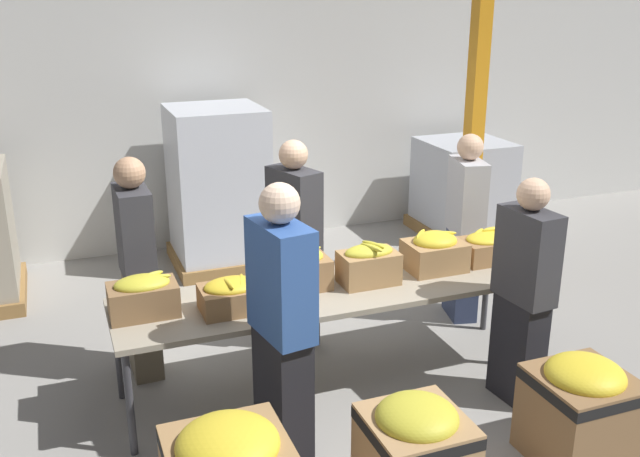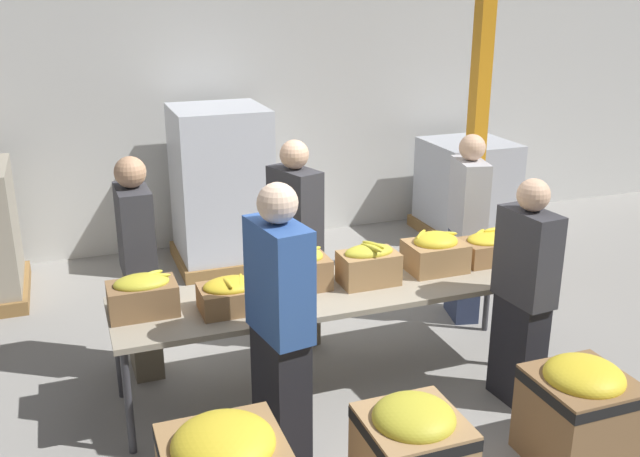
# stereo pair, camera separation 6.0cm
# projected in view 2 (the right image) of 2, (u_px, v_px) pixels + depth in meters

# --- Properties ---
(ground_plane) EXTENTS (30.00, 30.00, 0.00)m
(ground_plane) POSITION_uv_depth(u_px,v_px,m) (335.00, 382.00, 5.35)
(ground_plane) COLOR gray
(wall_back) EXTENTS (16.00, 0.08, 4.00)m
(wall_back) POSITION_uv_depth(u_px,v_px,m) (223.00, 65.00, 7.71)
(wall_back) COLOR silver
(wall_back) RESTS_ON ground_plane
(sorting_table) EXTENTS (3.16, 0.82, 0.77)m
(sorting_table) POSITION_uv_depth(u_px,v_px,m) (336.00, 294.00, 5.12)
(sorting_table) COLOR #9E937F
(sorting_table) RESTS_ON ground_plane
(banana_box_0) EXTENTS (0.44, 0.28, 0.28)m
(banana_box_0) POSITION_uv_depth(u_px,v_px,m) (143.00, 294.00, 4.66)
(banana_box_0) COLOR olive
(banana_box_0) RESTS_ON sorting_table
(banana_box_1) EXTENTS (0.42, 0.31, 0.24)m
(banana_box_1) POSITION_uv_depth(u_px,v_px,m) (231.00, 294.00, 4.72)
(banana_box_1) COLOR olive
(banana_box_1) RESTS_ON sorting_table
(banana_box_2) EXTENTS (0.39, 0.29, 0.29)m
(banana_box_2) POSITION_uv_depth(u_px,v_px,m) (301.00, 268.00, 5.07)
(banana_box_2) COLOR olive
(banana_box_2) RESTS_ON sorting_table
(banana_box_3) EXTENTS (0.42, 0.29, 0.31)m
(banana_box_3) POSITION_uv_depth(u_px,v_px,m) (368.00, 264.00, 5.14)
(banana_box_3) COLOR #A37A4C
(banana_box_3) RESTS_ON sorting_table
(banana_box_4) EXTENTS (0.43, 0.35, 0.30)m
(banana_box_4) POSITION_uv_depth(u_px,v_px,m) (435.00, 252.00, 5.38)
(banana_box_4) COLOR #A37A4C
(banana_box_4) RESTS_ON sorting_table
(banana_box_5) EXTENTS (0.42, 0.33, 0.25)m
(banana_box_5) POSITION_uv_depth(u_px,v_px,m) (488.00, 247.00, 5.56)
(banana_box_5) COLOR olive
(banana_box_5) RESTS_ON sorting_table
(volunteer_0) EXTENTS (0.32, 0.48, 1.65)m
(volunteer_0) POSITION_uv_depth(u_px,v_px,m) (466.00, 229.00, 6.16)
(volunteer_0) COLOR #2D3856
(volunteer_0) RESTS_ON ground_plane
(volunteer_1) EXTENTS (0.31, 0.51, 1.78)m
(volunteer_1) POSITION_uv_depth(u_px,v_px,m) (280.00, 327.00, 4.26)
(volunteer_1) COLOR black
(volunteer_1) RESTS_ON ground_plane
(volunteer_2) EXTENTS (0.24, 0.46, 1.69)m
(volunteer_2) POSITION_uv_depth(u_px,v_px,m) (139.00, 269.00, 5.25)
(volunteer_2) COLOR #6B604C
(volunteer_2) RESTS_ON ground_plane
(volunteer_3) EXTENTS (0.26, 0.46, 1.64)m
(volunteer_3) POSITION_uv_depth(u_px,v_px,m) (523.00, 295.00, 4.87)
(volunteer_3) COLOR black
(volunteer_3) RESTS_ON ground_plane
(volunteer_4) EXTENTS (0.36, 0.51, 1.70)m
(volunteer_4) POSITION_uv_depth(u_px,v_px,m) (295.00, 245.00, 5.71)
(volunteer_4) COLOR #6B604C
(volunteer_4) RESTS_ON ground_plane
(donation_bin_1) EXTENTS (0.55, 0.55, 0.67)m
(donation_bin_1) POSITION_uv_depth(u_px,v_px,m) (412.00, 451.00, 3.98)
(donation_bin_1) COLOR tan
(donation_bin_1) RESTS_ON ground_plane
(donation_bin_2) EXTENTS (0.57, 0.57, 0.70)m
(donation_bin_2) POSITION_uv_depth(u_px,v_px,m) (580.00, 410.00, 4.34)
(donation_bin_2) COLOR olive
(donation_bin_2) RESTS_ON ground_plane
(support_pillar) EXTENTS (0.15, 0.15, 4.00)m
(support_pillar) POSITION_uv_depth(u_px,v_px,m) (481.00, 77.00, 6.72)
(support_pillar) COLOR orange
(support_pillar) RESTS_ON ground_plane
(pallet_stack_0) EXTENTS (1.01, 1.01, 1.11)m
(pallet_stack_0) POSITION_uv_depth(u_px,v_px,m) (467.00, 189.00, 8.41)
(pallet_stack_0) COLOR olive
(pallet_stack_0) RESTS_ON ground_plane
(pallet_stack_2) EXTENTS (1.01, 1.01, 1.67)m
(pallet_stack_2) POSITION_uv_depth(u_px,v_px,m) (221.00, 188.00, 7.40)
(pallet_stack_2) COLOR olive
(pallet_stack_2) RESTS_ON ground_plane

